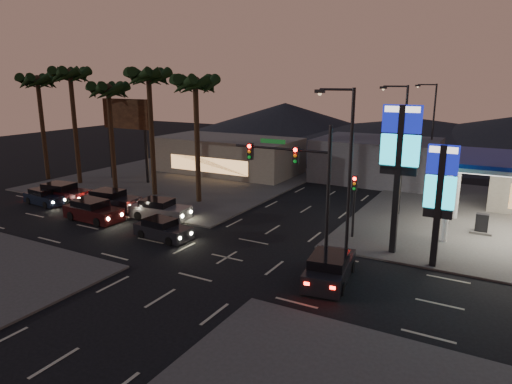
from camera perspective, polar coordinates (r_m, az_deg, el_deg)
The scene contains 26 objects.
ground at distance 27.69m, azimuth -3.65°, elevation -8.18°, with size 140.00×140.00×0.00m, color black.
corner_lot_nw at distance 49.13m, azimuth -9.26°, elevation 1.55°, with size 24.00×24.00×0.12m, color #47443F.
pylon_sign_tall at distance 27.85m, azimuth 17.54°, elevation 5.00°, with size 2.20×0.35×9.00m.
pylon_sign_short at distance 26.79m, azimuth 22.04°, elevation 0.51°, with size 1.60×0.35×7.00m.
traffic_signal_mast at distance 26.15m, azimuth 5.50°, elevation 2.44°, with size 6.10×0.39×8.00m.
pedestal_signal at distance 30.65m, azimuth 12.17°, elevation -0.53°, with size 0.32×0.39×4.30m.
streetlight_near at distance 24.09m, azimuth 11.20°, elevation 2.44°, with size 2.14×0.25×10.00m.
streetlight_mid at distance 36.53m, azimuth 17.65°, elevation 5.88°, with size 2.14×0.25×10.00m.
streetlight_far at distance 50.24m, azimuth 21.00°, elevation 7.63°, with size 2.14×0.25×10.00m.
palm_a at distance 38.63m, azimuth -7.56°, elevation 12.33°, with size 4.41×4.41×10.86m.
palm_b at distance 41.79m, azimuth -13.24°, elevation 12.94°, with size 4.41×4.41×11.46m.
palm_c at distance 45.32m, azimuth -17.95°, elevation 11.31°, with size 4.41×4.41×10.26m.
palm_d at distance 49.06m, azimuth -22.16°, elevation 12.60°, with size 4.41×4.41×11.66m.
palm_e at distance 53.03m, azimuth -25.58°, elevation 11.71°, with size 4.41×4.41×11.06m.
billboard at distance 48.97m, azimuth -15.94°, elevation 8.60°, with size 6.00×0.30×8.50m.
building_far_west at distance 52.42m, azimuth -3.54°, elevation 4.63°, with size 16.00×8.00×4.00m, color #726B5B.
building_far_mid at distance 49.68m, azimuth 14.83°, elevation 3.92°, with size 12.00×9.00×4.40m, color #4C4C51.
hill_left at distance 90.66m, azimuth 3.66°, elevation 9.16°, with size 40.00×40.00×6.00m, color black.
hill_center at distance 83.12m, azimuth 19.51°, elevation 7.28°, with size 60.00×60.00×4.00m, color black.
car_lane_a_front at distance 31.30m, azimuth -11.60°, elevation -4.60°, with size 4.17×1.96×1.33m.
car_lane_a_mid at distance 36.65m, azimuth -19.72°, elevation -2.24°, with size 4.88×2.21×1.56m.
car_lane_a_rear at distance 42.99m, azimuth -24.89°, elevation -0.57°, with size 4.20×2.02×1.33m.
car_lane_b_front at distance 35.65m, azimuth -11.92°, elevation -2.19°, with size 4.82×2.44×1.52m.
car_lane_b_mid at distance 39.35m, azimuth -17.67°, elevation -1.00°, with size 4.98×2.43×1.58m.
car_lane_b_rear at distance 43.19m, azimuth -23.09°, elevation -0.14°, with size 5.16×2.59×1.63m.
suv_station at distance 24.62m, azimuth 9.18°, elevation -9.40°, with size 2.60×4.91×1.56m.
Camera 1 is at (14.02, -21.50, 10.37)m, focal length 32.00 mm.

